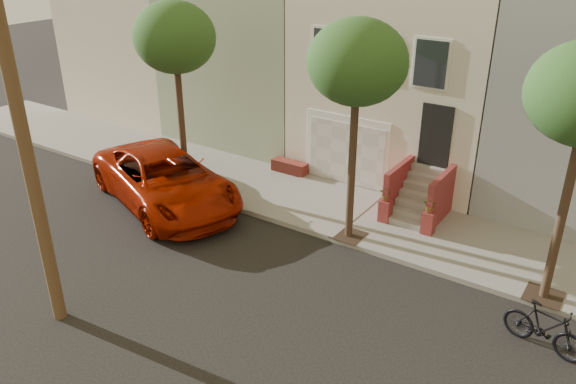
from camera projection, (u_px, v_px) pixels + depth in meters
The scene contains 7 objects.
ground at pixel (241, 292), 14.56m from camera, with size 90.00×90.00×0.00m, color black.
sidewalk at pixel (342, 211), 18.55m from camera, with size 40.00×3.70×0.15m, color gray.
house_row at pixel (421, 68), 21.42m from camera, with size 33.10×11.70×7.00m.
tree_left at pixel (175, 39), 18.02m from camera, with size 2.70×2.57×6.30m.
tree_mid at pixel (357, 64), 14.75m from camera, with size 2.70×2.57×6.30m.
pickup_truck at pixel (165, 179), 18.79m from camera, with size 3.00×6.50×1.81m, color #951500.
motorcycle at pixel (545, 328), 12.39m from camera, with size 0.52×1.85×1.11m, color black.
Camera 1 is at (7.72, -9.37, 8.51)m, focal length 35.47 mm.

